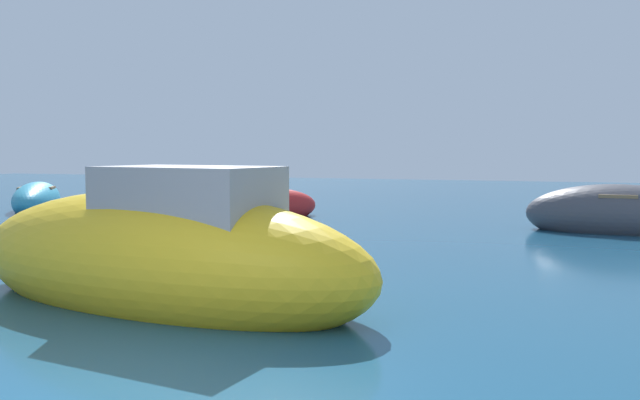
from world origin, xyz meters
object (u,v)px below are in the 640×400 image
at_px(moored_boat_0, 616,215).
at_px(moored_boat_1, 37,200).
at_px(moored_boat_2, 161,258).
at_px(moored_boat_5, 265,207).

height_order(moored_boat_0, moored_boat_1, moored_boat_0).
bearing_deg(moored_boat_0, moored_boat_2, 60.29).
distance_m(moored_boat_0, moored_boat_2, 11.89).
xyz_separation_m(moored_boat_1, moored_boat_5, (8.24, 0.24, -0.02)).
bearing_deg(moored_boat_1, moored_boat_2, -164.72).
bearing_deg(moored_boat_5, moored_boat_1, 129.90).
bearing_deg(moored_boat_1, moored_boat_5, -121.66).
xyz_separation_m(moored_boat_0, moored_boat_2, (-6.27, -10.09, 0.17)).
bearing_deg(moored_boat_2, moored_boat_0, -114.06).
height_order(moored_boat_1, moored_boat_2, moored_boat_2).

